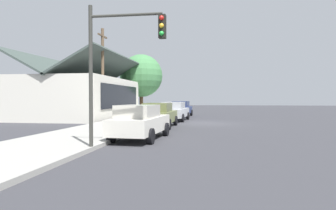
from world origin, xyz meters
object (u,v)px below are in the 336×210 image
at_px(car_olive, 159,115).
at_px(fire_hydrant_red, 161,113).
at_px(car_navy, 181,109).
at_px(car_silver, 174,111).
at_px(utility_pole_wooden, 103,73).
at_px(car_ivory, 140,122).
at_px(traffic_light_main, 119,53).
at_px(shade_tree, 141,76).

bearing_deg(car_olive, fire_hydrant_red, 9.78).
bearing_deg(car_olive, car_navy, -0.22).
relative_size(car_olive, car_silver, 0.96).
bearing_deg(fire_hydrant_red, utility_pole_wooden, 136.25).
bearing_deg(car_silver, utility_pole_wooden, 111.36).
bearing_deg(car_ivory, car_navy, 3.68).
bearing_deg(car_ivory, fire_hydrant_red, 9.82).
bearing_deg(car_silver, car_olive, -179.23).
bearing_deg(car_silver, traffic_light_main, -176.96).
distance_m(car_ivory, car_navy, 17.58).
height_order(shade_tree, fire_hydrant_red, shade_tree).
distance_m(car_olive, utility_pole_wooden, 7.40).
bearing_deg(car_navy, car_olive, -177.65).
height_order(car_ivory, traffic_light_main, traffic_light_main).
distance_m(car_ivory, car_olive, 5.75).
height_order(car_olive, car_silver, same).
relative_size(car_navy, traffic_light_main, 0.86).
relative_size(car_silver, car_navy, 1.11).
bearing_deg(utility_pole_wooden, car_silver, -71.33).
bearing_deg(utility_pole_wooden, car_navy, -35.08).
relative_size(car_ivory, fire_hydrant_red, 6.59).
bearing_deg(car_olive, car_silver, -1.61).
relative_size(shade_tree, utility_pole_wooden, 0.97).
bearing_deg(fire_hydrant_red, traffic_light_main, -174.49).
bearing_deg(utility_pole_wooden, car_ivory, -150.23).
xyz_separation_m(car_olive, car_navy, (11.84, -0.11, -0.00)).
height_order(car_ivory, fire_hydrant_red, car_ivory).
height_order(car_olive, fire_hydrant_red, car_olive).
relative_size(car_ivory, traffic_light_main, 0.90).
xyz_separation_m(traffic_light_main, utility_pole_wooden, (13.02, 5.66, 0.44)).
bearing_deg(traffic_light_main, car_silver, 0.35).
relative_size(traffic_light_main, fire_hydrant_red, 7.32).
xyz_separation_m(car_olive, shade_tree, (16.85, 5.40, 3.82)).
bearing_deg(car_ivory, shade_tree, 17.28).
distance_m(car_navy, shade_tree, 8.37).
bearing_deg(car_ivory, utility_pole_wooden, 33.08).
xyz_separation_m(car_olive, utility_pole_wooden, (4.03, 5.37, 3.11)).
distance_m(car_silver, traffic_light_main, 15.14).
relative_size(car_silver, fire_hydrant_red, 6.97).
bearing_deg(traffic_light_main, utility_pole_wooden, 23.49).
height_order(car_ivory, car_silver, same).
bearing_deg(traffic_light_main, shade_tree, 12.41).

